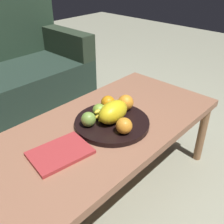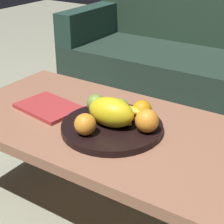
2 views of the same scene
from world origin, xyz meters
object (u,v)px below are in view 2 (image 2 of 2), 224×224
at_px(orange_left, 85,124).
at_px(coffee_table, 112,136).
at_px(banana_bunch, 121,114).
at_px(orange_right, 142,110).
at_px(magazine, 49,107).
at_px(couch, 194,66).
at_px(orange_front, 147,121).
at_px(fruit_bowl, 112,127).
at_px(melon_large_front, 111,112).
at_px(apple_front, 96,103).
at_px(apple_left, 120,107).

bearing_deg(orange_left, coffee_table, 82.66).
bearing_deg(banana_bunch, orange_left, -106.44).
xyz_separation_m(orange_right, magazine, (-0.39, -0.09, -0.05)).
bearing_deg(couch, coffee_table, -83.54).
bearing_deg(orange_front, fruit_bowl, -170.31).
bearing_deg(fruit_bowl, coffee_table, 122.51).
relative_size(melon_large_front, orange_left, 2.29).
distance_m(melon_large_front, orange_front, 0.13).
height_order(coffee_table, melon_large_front, melon_large_front).
relative_size(apple_front, apple_left, 1.03).
bearing_deg(orange_left, couch, 95.02).
height_order(couch, melon_large_front, couch).
distance_m(banana_bunch, magazine, 0.33).
bearing_deg(magazine, orange_left, -14.47).
xyz_separation_m(coffee_table, orange_left, (-0.02, -0.14, 0.11)).
relative_size(melon_large_front, apple_left, 2.52).
xyz_separation_m(coffee_table, banana_bunch, (0.03, 0.02, 0.10)).
bearing_deg(fruit_bowl, orange_front, 9.69).
distance_m(orange_left, apple_front, 0.18).
distance_m(couch, orange_left, 1.37).
height_order(coffee_table, couch, couch).
bearing_deg(apple_left, couch, 97.00).
xyz_separation_m(coffee_table, melon_large_front, (0.02, -0.04, 0.12)).
relative_size(coffee_table, orange_front, 15.31).
bearing_deg(banana_bunch, magazine, -173.20).
bearing_deg(orange_front, orange_left, -141.68).
relative_size(fruit_bowl, banana_bunch, 2.25).
relative_size(coffee_table, orange_right, 16.87).
height_order(orange_front, orange_right, orange_front).
bearing_deg(orange_front, coffee_table, 176.66).
relative_size(orange_right, apple_left, 1.09).
distance_m(orange_front, apple_front, 0.24).
bearing_deg(coffee_table, melon_large_front, -61.04).
xyz_separation_m(orange_front, banana_bunch, (-0.12, 0.02, -0.02)).
bearing_deg(couch, apple_front, -87.70).
height_order(couch, apple_front, couch).
bearing_deg(orange_right, magazine, -167.44).
xyz_separation_m(melon_large_front, apple_left, (-0.02, 0.08, -0.02)).
relative_size(melon_large_front, orange_right, 2.31).
xyz_separation_m(fruit_bowl, orange_right, (0.07, 0.09, 0.05)).
bearing_deg(magazine, orange_right, 21.16).
bearing_deg(couch, apple_left, -83.00).
height_order(melon_large_front, banana_bunch, melon_large_front).
xyz_separation_m(orange_front, apple_front, (-0.24, 0.03, -0.01)).
bearing_deg(magazine, coffee_table, 12.96).
bearing_deg(fruit_bowl, orange_left, -108.95).
bearing_deg(fruit_bowl, orange_right, 53.22).
relative_size(couch, banana_bunch, 10.23).
distance_m(couch, apple_left, 1.19).
bearing_deg(orange_front, apple_left, 159.81).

